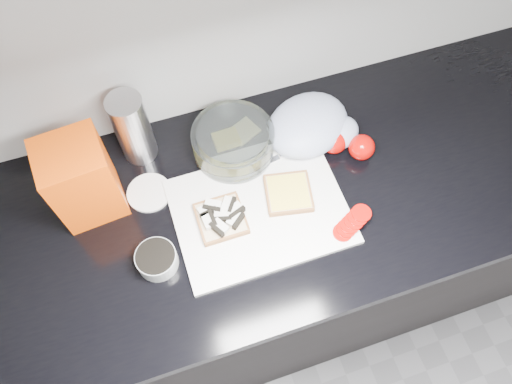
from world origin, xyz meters
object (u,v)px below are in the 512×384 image
cutting_board (260,211)px  steel_canister (133,128)px  bread_bag (82,180)px  glass_bowl (233,143)px

cutting_board → steel_canister: 0.36m
bread_bag → steel_canister: 0.17m
cutting_board → steel_canister: bearing=131.7°
cutting_board → glass_bowl: size_ratio=1.99×
bread_bag → steel_canister: (0.13, 0.11, -0.01)m
glass_bowl → cutting_board: bearing=-87.5°
steel_canister → glass_bowl: bearing=-18.9°
glass_bowl → steel_canister: 0.24m
bread_bag → cutting_board: bearing=-27.7°
cutting_board → glass_bowl: glass_bowl is taller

